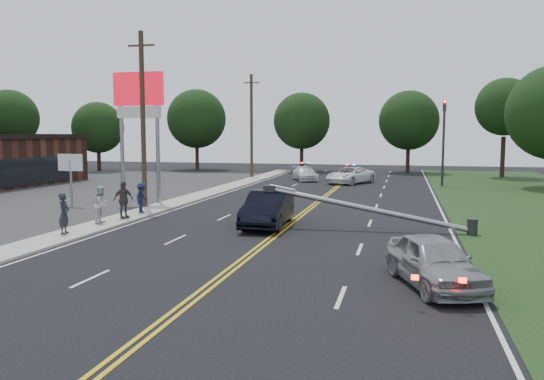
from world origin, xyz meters
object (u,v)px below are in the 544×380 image
(bystander_a, at_px, (64,213))
(small_sign, at_px, (70,167))
(utility_pole_mid, at_px, (143,120))
(bystander_c, at_px, (142,198))
(traffic_signal, at_px, (444,135))
(bystander_d, at_px, (123,200))
(emergency_a, at_px, (350,175))
(pylon_sign, at_px, (139,106))
(fallen_streetlight, at_px, (379,211))
(utility_pole_far, at_px, (251,126))
(crashed_sedan, at_px, (268,209))
(waiting_sedan, at_px, (434,261))
(emergency_b, at_px, (305,174))
(bystander_b, at_px, (102,204))

(bystander_a, bearing_deg, small_sign, 20.61)
(utility_pole_mid, xyz_separation_m, bystander_c, (0.96, -2.18, -4.17))
(traffic_signal, distance_m, bystander_d, 27.78)
(emergency_a, distance_m, bystander_d, 24.46)
(pylon_sign, xyz_separation_m, bystander_c, (2.26, -4.18, -5.08))
(fallen_streetlight, distance_m, bystander_c, 12.56)
(pylon_sign, relative_size, bystander_d, 4.31)
(utility_pole_mid, bearing_deg, fallen_streetlight, -16.64)
(utility_pole_far, bearing_deg, bystander_c, -87.73)
(crashed_sedan, bearing_deg, bystander_a, -152.30)
(utility_pole_far, height_order, waiting_sedan, utility_pole_far)
(emergency_a, bearing_deg, fallen_streetlight, -55.05)
(fallen_streetlight, bearing_deg, waiting_sedan, -77.08)
(utility_pole_far, bearing_deg, emergency_a, -18.69)
(traffic_signal, xyz_separation_m, bystander_c, (-16.54, -20.18, -3.29))
(fallen_streetlight, bearing_deg, utility_pole_mid, 163.36)
(emergency_b, relative_size, bystander_a, 2.53)
(pylon_sign, bearing_deg, crashed_sedan, -31.85)
(fallen_streetlight, distance_m, bystander_d, 12.40)
(small_sign, relative_size, utility_pole_mid, 0.31)
(emergency_b, bearing_deg, traffic_signal, -35.78)
(emergency_a, relative_size, bystander_b, 2.93)
(pylon_sign, relative_size, small_sign, 2.58)
(crashed_sedan, bearing_deg, small_sign, 160.40)
(waiting_sedan, relative_size, bystander_d, 2.29)
(utility_pole_far, relative_size, crashed_sedan, 2.02)
(waiting_sedan, bearing_deg, emergency_b, 86.50)
(crashed_sedan, bearing_deg, fallen_streetlight, -2.86)
(pylon_sign, height_order, utility_pole_far, utility_pole_far)
(traffic_signal, distance_m, emergency_b, 12.77)
(utility_pole_mid, bearing_deg, bystander_d, -76.57)
(emergency_a, bearing_deg, small_sign, -102.04)
(bystander_c, bearing_deg, emergency_b, -13.81)
(bystander_c, bearing_deg, bystander_b, 174.05)
(small_sign, bearing_deg, traffic_signal, 38.90)
(fallen_streetlight, relative_size, bystander_c, 5.86)
(utility_pole_mid, distance_m, bystander_c, 4.80)
(bystander_d, bearing_deg, emergency_b, 17.33)
(small_sign, xyz_separation_m, emergency_a, (14.71, 18.65, -1.62))
(small_sign, bearing_deg, emergency_b, 63.41)
(emergency_a, bearing_deg, bystander_d, -85.18)
(waiting_sedan, xyz_separation_m, bystander_d, (-14.32, 8.23, 0.32))
(bystander_b, bearing_deg, utility_pole_mid, 2.17)
(pylon_sign, xyz_separation_m, bystander_d, (2.28, -6.12, -4.95))
(utility_pole_mid, xyz_separation_m, bystander_b, (0.75, -5.68, -4.09))
(emergency_b, relative_size, bystander_b, 2.48)
(bystander_d, bearing_deg, crashed_sedan, -61.22)
(fallen_streetlight, height_order, bystander_c, fallen_streetlight)
(emergency_a, height_order, emergency_b, emergency_a)
(traffic_signal, height_order, bystander_c, traffic_signal)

